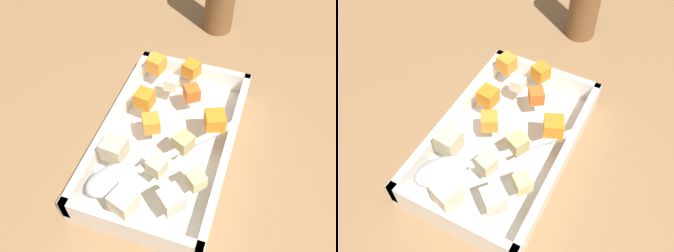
% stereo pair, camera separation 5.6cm
% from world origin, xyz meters
% --- Properties ---
extents(ground_plane, '(4.00, 4.00, 0.00)m').
position_xyz_m(ground_plane, '(0.00, 0.00, 0.00)').
color(ground_plane, '#936D47').
extents(baking_dish, '(0.34, 0.21, 0.05)m').
position_xyz_m(baking_dish, '(-0.02, -0.00, 0.02)').
color(baking_dish, white).
rests_on(baking_dish, ground_plane).
extents(carrot_chunk_mid_left, '(0.03, 0.03, 0.02)m').
position_xyz_m(carrot_chunk_mid_left, '(0.06, -0.02, 0.07)').
color(carrot_chunk_mid_left, orange).
rests_on(carrot_chunk_mid_left, baking_dish).
extents(carrot_chunk_back_center, '(0.03, 0.03, 0.03)m').
position_xyz_m(carrot_chunk_back_center, '(0.11, 0.06, 0.07)').
color(carrot_chunk_back_center, orange).
rests_on(carrot_chunk_back_center, baking_dish).
extents(carrot_chunk_front_center, '(0.03, 0.03, 0.03)m').
position_xyz_m(carrot_chunk_front_center, '(0.12, -0.00, 0.07)').
color(carrot_chunk_front_center, orange).
rests_on(carrot_chunk_front_center, baking_dish).
extents(carrot_chunk_corner_nw, '(0.03, 0.03, 0.03)m').
position_xyz_m(carrot_chunk_corner_nw, '(0.02, 0.05, 0.07)').
color(carrot_chunk_corner_nw, orange).
rests_on(carrot_chunk_corner_nw, baking_dish).
extents(carrot_chunk_far_right, '(0.04, 0.04, 0.03)m').
position_xyz_m(carrot_chunk_far_right, '(-0.02, 0.03, 0.07)').
color(carrot_chunk_far_right, orange).
rests_on(carrot_chunk_far_right, baking_dish).
extents(carrot_chunk_center, '(0.04, 0.04, 0.03)m').
position_xyz_m(carrot_chunk_center, '(0.01, -0.07, 0.07)').
color(carrot_chunk_center, orange).
rests_on(carrot_chunk_center, baking_dish).
extents(potato_chunk_near_right, '(0.03, 0.03, 0.03)m').
position_xyz_m(potato_chunk_near_right, '(-0.04, -0.03, 0.07)').
color(potato_chunk_near_right, tan).
rests_on(potato_chunk_near_right, baking_dish).
extents(potato_chunk_rim_edge, '(0.04, 0.04, 0.03)m').
position_xyz_m(potato_chunk_rim_edge, '(-0.09, 0.06, 0.07)').
color(potato_chunk_rim_edge, beige).
rests_on(potato_chunk_rim_edge, baking_dish).
extents(potato_chunk_near_spoon, '(0.03, 0.03, 0.02)m').
position_xyz_m(potato_chunk_near_spoon, '(-0.10, -0.07, 0.07)').
color(potato_chunk_near_spoon, '#E0CC89').
rests_on(potato_chunk_near_spoon, baking_dish).
extents(potato_chunk_heap_side, '(0.03, 0.03, 0.02)m').
position_xyz_m(potato_chunk_heap_side, '(-0.09, -0.01, 0.07)').
color(potato_chunk_heap_side, beige).
rests_on(potato_chunk_heap_side, baking_dish).
extents(potato_chunk_near_left, '(0.04, 0.04, 0.03)m').
position_xyz_m(potato_chunk_near_left, '(-0.16, 0.01, 0.07)').
color(potato_chunk_near_left, beige).
rests_on(potato_chunk_near_left, baking_dish).
extents(parsnip_chunk_heap_top, '(0.04, 0.04, 0.03)m').
position_xyz_m(parsnip_chunk_heap_top, '(-0.14, -0.05, 0.07)').
color(parsnip_chunk_heap_top, silver).
rests_on(parsnip_chunk_heap_top, baking_dish).
extents(parsnip_chunk_corner_se, '(0.02, 0.02, 0.02)m').
position_xyz_m(parsnip_chunk_corner_se, '(0.08, 0.02, 0.06)').
color(parsnip_chunk_corner_se, silver).
rests_on(parsnip_chunk_corner_se, baking_dish).
extents(serving_spoon, '(0.21, 0.19, 0.02)m').
position_xyz_m(serving_spoon, '(-0.12, 0.03, 0.06)').
color(serving_spoon, silver).
rests_on(serving_spoon, baking_dish).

